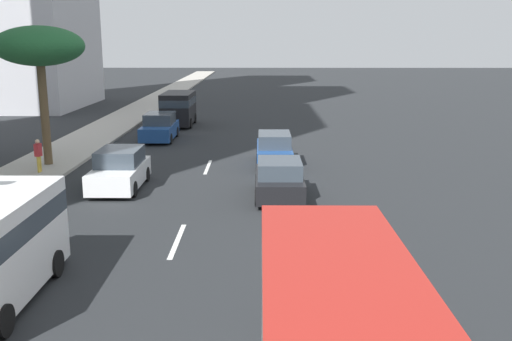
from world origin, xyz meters
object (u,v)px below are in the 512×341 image
Objects in this scene: car_sixth at (120,170)px; car_seventh at (160,127)px; car_lead at (279,180)px; pedestrian_by_tree at (38,154)px; van_third at (178,107)px; palm_tree at (39,48)px; car_fifth at (274,150)px.

car_seventh reaches higher than car_sixth.
car_sixth is at bearing 77.97° from car_lead.
pedestrian_by_tree reaches higher than car_sixth.
car_seventh is 10.50m from pedestrian_by_tree.
pedestrian_by_tree is (-9.72, 3.95, 0.19)m from car_seventh.
palm_tree is (-14.25, 4.50, 4.41)m from van_third.
car_lead is 0.92× the size of car_fifth.
van_third is 1.07× the size of car_fifth.
car_sixth is 4.97m from pedestrian_by_tree.
car_lead is 2.66× the size of pedestrian_by_tree.
van_third is 1.08× the size of car_seventh.
car_lead is at bearing -95.12° from pedestrian_by_tree.
van_third reaches higher than car_sixth.
pedestrian_by_tree is (-16.01, 4.28, -0.40)m from van_third.
car_fifth is 11.21m from pedestrian_by_tree.
car_fifth is at bearing -87.22° from palm_tree.
palm_tree is (5.60, 11.25, 5.07)m from car_lead.
car_fifth is 1.03× the size of car_sixth.
car_sixth is 7.96m from palm_tree.
pedestrian_by_tree is (-2.31, 10.97, 0.21)m from car_fifth.
car_sixth is at bearing -132.44° from palm_tree.
car_seventh is at bearing -178.19° from car_sixth.
van_third is 6.33m from car_seventh.
car_lead is 20.97m from van_third.
car_seventh is at bearing 27.57° from car_lead.
car_lead is 13.55m from palm_tree.
palm_tree is at bearing 92.78° from car_fifth.
pedestrian_by_tree is (3.83, 11.03, 0.25)m from car_lead.
van_third is 0.71× the size of palm_tree.
car_fifth is at bearing 0.56° from car_lead.
car_seventh is at bearing -2.96° from van_third.
car_sixth is at bearing 1.81° from car_seventh.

